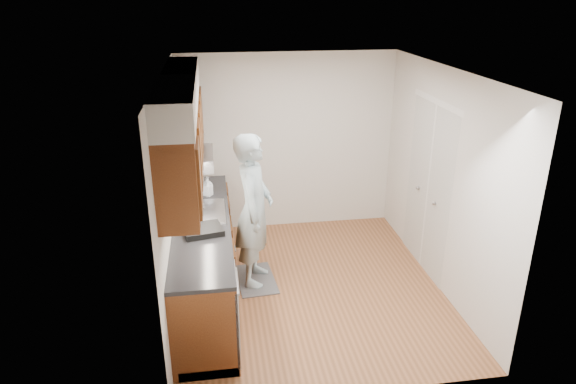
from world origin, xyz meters
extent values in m
plane|color=#915A37|center=(0.00, 0.00, 0.00)|extent=(3.50, 3.50, 0.00)
plane|color=white|center=(0.00, 0.00, 2.50)|extent=(3.50, 3.50, 0.00)
cube|color=silver|center=(-1.50, 0.00, 1.25)|extent=(0.02, 3.50, 2.50)
cube|color=silver|center=(1.50, 0.00, 1.25)|extent=(0.02, 3.50, 2.50)
cube|color=silver|center=(0.00, 1.75, 1.25)|extent=(3.00, 0.02, 2.50)
cube|color=brown|center=(-1.20, 0.00, 0.45)|extent=(0.60, 2.80, 0.90)
cube|color=black|center=(-1.21, 0.00, 0.92)|extent=(0.63, 2.80, 0.04)
cube|color=#B2B2B7|center=(-1.20, 0.20, 0.89)|extent=(0.48, 0.68, 0.14)
cube|color=#B2B2B7|center=(-1.20, 0.20, 0.94)|extent=(0.52, 0.72, 0.01)
cube|color=#B2B2B7|center=(-0.91, -1.10, 0.47)|extent=(0.03, 0.60, 0.80)
cube|color=brown|center=(-1.33, 0.00, 1.83)|extent=(0.33, 2.80, 0.75)
cube|color=silver|center=(-1.33, 0.00, 2.35)|extent=(0.35, 2.80, 0.30)
cube|color=#A5A5AA|center=(-1.27, 0.85, 1.37)|extent=(0.46, 0.75, 0.16)
cube|color=white|center=(1.49, 0.30, 1.02)|extent=(0.02, 1.22, 2.05)
cube|color=#5F5F61|center=(-0.61, 0.23, 0.01)|extent=(0.50, 0.78, 0.01)
imported|color=#9DB6BF|center=(-0.61, 0.23, 1.04)|extent=(0.64, 0.81, 2.04)
imported|color=white|center=(-1.34, 0.78, 1.09)|extent=(0.13, 0.13, 0.30)
imported|color=white|center=(-1.13, 0.71, 1.04)|extent=(0.13, 0.13, 0.20)
imported|color=white|center=(-1.13, 0.86, 1.03)|extent=(0.20, 0.20, 0.18)
cube|color=black|center=(-1.18, -0.32, 0.97)|extent=(0.44, 0.39, 0.06)
camera|label=1|loc=(-1.02, -5.12, 3.27)|focal=32.00mm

